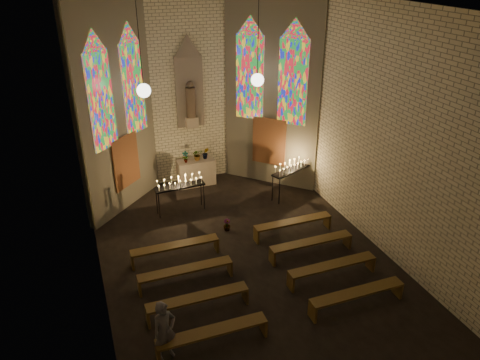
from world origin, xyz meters
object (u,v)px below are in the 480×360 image
aisle_flower_pot (227,225)px  visitor (165,331)px  altar (196,172)px  votive_stand_right (292,167)px  votive_stand_left (180,184)px

aisle_flower_pot → visitor: (-2.95, -4.47, 0.55)m
altar → votive_stand_right: bearing=-34.4°
votive_stand_right → visitor: visitor is taller
altar → votive_stand_right: votive_stand_right is taller
visitor → votive_stand_left: bearing=54.4°
votive_stand_right → altar: bearing=122.1°
aisle_flower_pot → altar: bearing=90.2°
altar → aisle_flower_pot: (0.01, -3.55, -0.30)m
altar → visitor: (-2.93, -8.01, 0.25)m
altar → votive_stand_left: (-1.07, -1.85, 0.56)m
altar → votive_stand_left: 2.21m
altar → visitor: bearing=-110.1°
aisle_flower_pot → visitor: bearing=-123.4°
aisle_flower_pot → visitor: visitor is taller
visitor → aisle_flower_pot: bearing=37.8°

